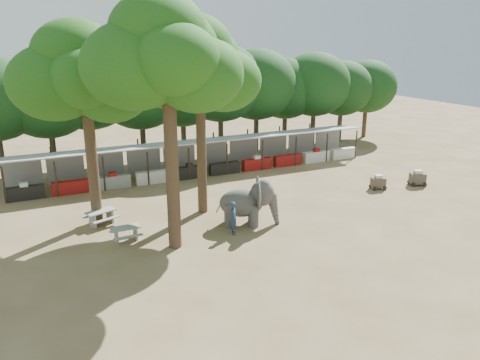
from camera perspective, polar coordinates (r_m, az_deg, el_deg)
name	(u,v)px	position (r m, az deg, el deg)	size (l,w,h in m)	color
ground	(299,240)	(24.56, 7.16, -7.27)	(100.00, 100.00, 0.00)	brown
vendor_stalls	(203,158)	(35.96, -4.58, 2.68)	(28.00, 2.99, 2.80)	#A0A2A7
yard_tree_left	(81,74)	(26.23, -18.86, 12.09)	(7.10, 6.90, 11.02)	#332316
yard_tree_center	(163,57)	(21.87, -9.37, 14.60)	(7.10, 6.90, 12.04)	#332316
yard_tree_back	(196,66)	(26.63, -5.41, 13.70)	(7.10, 6.90, 11.36)	#332316
backdrop_trees	(179,94)	(39.98, -7.40, 10.35)	(46.46, 5.95, 8.33)	#332316
elephant	(249,202)	(25.88, 1.06, -2.73)	(3.49, 2.77, 2.61)	#3C3A3A
handler	(234,218)	(24.77, -0.79, -4.64)	(0.65, 0.44, 1.81)	#26384C
picnic_table_near	(126,232)	(24.84, -13.76, -6.16)	(1.51, 1.37, 0.74)	gray
picnic_table_far	(101,215)	(27.27, -16.57, -4.16)	(2.02, 1.93, 0.81)	gray
cart_front	(378,182)	(33.55, 16.49, -0.25)	(1.19, 0.95, 1.01)	#3C3329
cart_back	(418,178)	(35.27, 20.83, 0.24)	(1.34, 1.14, 1.12)	#3C3329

